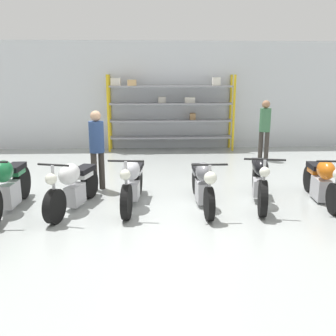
# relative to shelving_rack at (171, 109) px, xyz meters

# --- Properties ---
(ground_plane) EXTENTS (30.00, 30.00, 0.00)m
(ground_plane) POSITION_rel_shelving_rack_xyz_m (-0.36, -6.01, -1.37)
(ground_plane) COLOR #9EA3A0
(back_wall) EXTENTS (30.00, 0.08, 3.60)m
(back_wall) POSITION_rel_shelving_rack_xyz_m (-0.36, 0.37, 0.43)
(back_wall) COLOR silver
(back_wall) RESTS_ON ground_plane
(shelving_rack) EXTENTS (4.22, 0.63, 2.50)m
(shelving_rack) POSITION_rel_shelving_rack_xyz_m (0.00, 0.00, 0.00)
(shelving_rack) COLOR gold
(shelving_rack) RESTS_ON ground_plane
(motorcycle_green) EXTENTS (0.66, 2.13, 1.09)m
(motorcycle_green) POSITION_rel_shelving_rack_xyz_m (-3.32, -5.93, -0.89)
(motorcycle_green) COLOR black
(motorcycle_green) RESTS_ON ground_plane
(motorcycle_white) EXTENTS (0.78, 1.97, 1.02)m
(motorcycle_white) POSITION_rel_shelving_rack_xyz_m (-2.13, -5.90, -0.91)
(motorcycle_white) COLOR black
(motorcycle_white) RESTS_ON ground_plane
(motorcycle_silver) EXTENTS (0.62, 2.04, 1.04)m
(motorcycle_silver) POSITION_rel_shelving_rack_xyz_m (-1.04, -5.75, -0.88)
(motorcycle_silver) COLOR black
(motorcycle_silver) RESTS_ON ground_plane
(motorcycle_grey) EXTENTS (0.62, 2.11, 0.99)m
(motorcycle_grey) POSITION_rel_shelving_rack_xyz_m (0.28, -5.85, -0.91)
(motorcycle_grey) COLOR black
(motorcycle_grey) RESTS_ON ground_plane
(motorcycle_black) EXTENTS (0.77, 2.15, 1.04)m
(motorcycle_black) POSITION_rel_shelving_rack_xyz_m (1.42, -5.70, -0.89)
(motorcycle_black) COLOR black
(motorcycle_black) RESTS_ON ground_plane
(motorcycle_orange) EXTENTS (0.75, 1.96, 0.98)m
(motorcycle_orange) POSITION_rel_shelving_rack_xyz_m (2.67, -5.72, -0.94)
(motorcycle_orange) COLOR black
(motorcycle_orange) RESTS_ON ground_plane
(person_browsing) EXTENTS (0.44, 0.44, 1.77)m
(person_browsing) POSITION_rel_shelving_rack_xyz_m (2.68, -1.80, -0.32)
(person_browsing) COLOR #38332D
(person_browsing) RESTS_ON ground_plane
(person_near_rack) EXTENTS (0.44, 0.44, 1.73)m
(person_near_rack) POSITION_rel_shelving_rack_xyz_m (-1.84, -4.65, -0.35)
(person_near_rack) COLOR #38332D
(person_near_rack) RESTS_ON ground_plane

